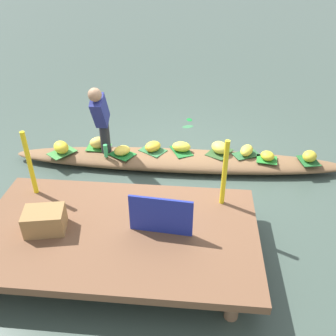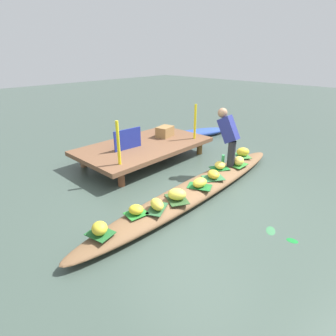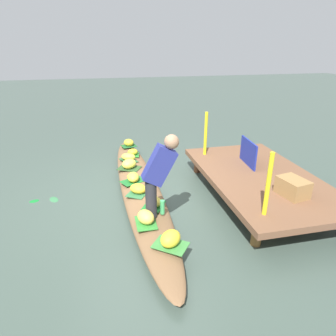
% 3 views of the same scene
% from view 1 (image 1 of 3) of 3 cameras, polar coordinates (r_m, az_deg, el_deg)
% --- Properties ---
extents(canal_water, '(40.00, 40.00, 0.00)m').
position_cam_1_polar(canal_water, '(6.01, 1.43, 0.29)').
color(canal_water, '#3C4C43').
rests_on(canal_water, ground).
extents(dock_platform, '(3.20, 1.80, 0.41)m').
position_cam_1_polar(dock_platform, '(4.25, -7.94, -10.11)').
color(dock_platform, brown).
rests_on(dock_platform, ground).
extents(vendor_boat, '(5.43, 0.72, 0.23)m').
position_cam_1_polar(vendor_boat, '(5.94, 1.45, 1.24)').
color(vendor_boat, brown).
rests_on(vendor_boat, ground).
extents(leaf_mat_0, '(0.42, 0.50, 0.01)m').
position_cam_1_polar(leaf_mat_0, '(5.97, 2.12, 2.73)').
color(leaf_mat_0, '#1E672A').
rests_on(leaf_mat_0, vendor_boat).
extents(banana_bunch_0, '(0.31, 0.22, 0.16)m').
position_cam_1_polar(banana_bunch_0, '(5.93, 2.13, 3.39)').
color(banana_bunch_0, yellow).
rests_on(banana_bunch_0, vendor_boat).
extents(leaf_mat_1, '(0.39, 0.28, 0.01)m').
position_cam_1_polar(leaf_mat_1, '(6.18, -10.90, 3.22)').
color(leaf_mat_1, '#328532').
rests_on(leaf_mat_1, vendor_boat).
extents(banana_bunch_1, '(0.34, 0.30, 0.19)m').
position_cam_1_polar(banana_bunch_1, '(6.13, -10.98, 3.97)').
color(banana_bunch_1, '#F9D054').
rests_on(banana_bunch_1, vendor_boat).
extents(leaf_mat_2, '(0.48, 0.50, 0.01)m').
position_cam_1_polar(leaf_mat_2, '(6.17, -16.41, 2.39)').
color(leaf_mat_2, '#3D843C').
rests_on(leaf_mat_2, vendor_boat).
extents(banana_bunch_2, '(0.37, 0.37, 0.20)m').
position_cam_1_polar(banana_bunch_2, '(6.13, -16.55, 3.17)').
color(banana_bunch_2, yellow).
rests_on(banana_bunch_2, vendor_boat).
extents(leaf_mat_3, '(0.49, 0.46, 0.01)m').
position_cam_1_polar(leaf_mat_3, '(5.98, -2.40, 2.80)').
color(leaf_mat_3, '#306E3E').
rests_on(leaf_mat_3, vendor_boat).
extents(banana_bunch_3, '(0.36, 0.36, 0.16)m').
position_cam_1_polar(banana_bunch_3, '(5.95, -2.42, 3.44)').
color(banana_bunch_3, gold).
rests_on(banana_bunch_3, vendor_boat).
extents(leaf_mat_4, '(0.48, 0.52, 0.01)m').
position_cam_1_polar(leaf_mat_4, '(5.98, 8.12, 2.46)').
color(leaf_mat_4, '#2D4F26').
rests_on(leaf_mat_4, vendor_boat).
extents(banana_bunch_4, '(0.37, 0.38, 0.18)m').
position_cam_1_polar(banana_bunch_4, '(5.94, 8.19, 3.22)').
color(banana_bunch_4, '#F9E54A').
rests_on(banana_bunch_4, vendor_boat).
extents(leaf_mat_5, '(0.35, 0.31, 0.01)m').
position_cam_1_polar(leaf_mat_5, '(5.94, 15.36, 1.31)').
color(leaf_mat_5, '#277E2C').
rests_on(leaf_mat_5, vendor_boat).
extents(banana_bunch_5, '(0.29, 0.29, 0.14)m').
position_cam_1_polar(banana_bunch_5, '(5.91, 15.46, 1.88)').
color(banana_bunch_5, yellow).
rests_on(banana_bunch_5, vendor_boat).
extents(leaf_mat_6, '(0.34, 0.39, 0.01)m').
position_cam_1_polar(leaf_mat_6, '(6.12, 21.33, 1.07)').
color(leaf_mat_6, '#205D29').
rests_on(leaf_mat_6, vendor_boat).
extents(banana_bunch_6, '(0.31, 0.32, 0.17)m').
position_cam_1_polar(banana_bunch_6, '(6.07, 21.49, 1.75)').
color(banana_bunch_6, gold).
rests_on(banana_bunch_6, vendor_boat).
extents(leaf_mat_7, '(0.46, 0.43, 0.01)m').
position_cam_1_polar(leaf_mat_7, '(5.92, -7.22, 2.17)').
color(leaf_mat_7, '#1D702C').
rests_on(leaf_mat_7, vendor_boat).
extents(banana_bunch_7, '(0.34, 0.33, 0.15)m').
position_cam_1_polar(banana_bunch_7, '(5.88, -7.27, 2.77)').
color(banana_bunch_7, yellow).
rests_on(banana_bunch_7, vendor_boat).
extents(leaf_mat_8, '(0.48, 0.40, 0.01)m').
position_cam_1_polar(leaf_mat_8, '(6.00, 12.25, 2.10)').
color(leaf_mat_8, '#2B5A33').
rests_on(leaf_mat_8, vendor_boat).
extents(banana_bunch_8, '(0.29, 0.35, 0.16)m').
position_cam_1_polar(banana_bunch_8, '(5.96, 12.34, 2.74)').
color(banana_bunch_8, yellow).
rests_on(banana_bunch_8, vendor_boat).
extents(vendor_person, '(0.20, 0.52, 1.20)m').
position_cam_1_polar(vendor_person, '(5.64, -10.60, 8.07)').
color(vendor_person, '#28282D').
rests_on(vendor_person, vendor_boat).
extents(water_bottle, '(0.07, 0.07, 0.21)m').
position_cam_1_polar(water_bottle, '(5.85, -9.83, 2.70)').
color(water_bottle, '#44B866').
rests_on(water_bottle, vendor_boat).
extents(market_banner, '(0.71, 0.09, 0.47)m').
position_cam_1_polar(market_banner, '(3.98, -1.16, -7.57)').
color(market_banner, navy).
rests_on(market_banner, dock_platform).
extents(railing_post_west, '(0.06, 0.06, 0.88)m').
position_cam_1_polar(railing_post_west, '(4.33, 8.92, -0.83)').
color(railing_post_west, yellow).
rests_on(railing_post_west, dock_platform).
extents(railing_post_east, '(0.06, 0.06, 0.88)m').
position_cam_1_polar(railing_post_east, '(4.78, -21.04, 0.67)').
color(railing_post_east, yellow).
rests_on(railing_post_east, dock_platform).
extents(produce_crate, '(0.49, 0.40, 0.27)m').
position_cam_1_polar(produce_crate, '(4.30, -18.91, -7.84)').
color(produce_crate, olive).
rests_on(produce_crate, dock_platform).
extents(drifting_plant_0, '(0.27, 0.22, 0.01)m').
position_cam_1_polar(drifting_plant_0, '(7.31, 3.17, 6.58)').
color(drifting_plant_0, '#347244').
rests_on(drifting_plant_0, ground).
extents(drifting_plant_1, '(0.15, 0.18, 0.01)m').
position_cam_1_polar(drifting_plant_1, '(7.61, 3.39, 7.65)').
color(drifting_plant_1, '#15762B').
rests_on(drifting_plant_1, ground).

